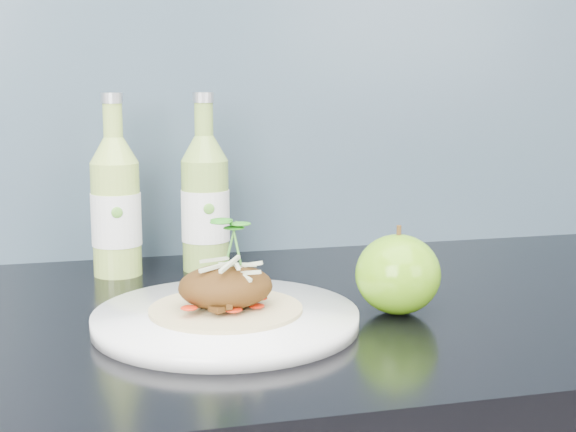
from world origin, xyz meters
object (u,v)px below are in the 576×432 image
dinner_plate (226,319)px  green_apple (398,274)px  cider_bottle_right (205,203)px  cider_bottle_left (116,207)px

dinner_plate → green_apple: (0.19, 0.00, 0.03)m
dinner_plate → cider_bottle_right: (0.02, 0.25, 0.08)m
cider_bottle_right → cider_bottle_left: bearing=-171.8°
cider_bottle_right → green_apple: bearing=-48.0°
dinner_plate → green_apple: green_apple is taller
cider_bottle_left → green_apple: bearing=-63.7°
green_apple → cider_bottle_left: bearing=138.6°
dinner_plate → cider_bottle_right: size_ratio=1.26×
dinner_plate → green_apple: size_ratio=2.74×
cider_bottle_left → cider_bottle_right: same height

